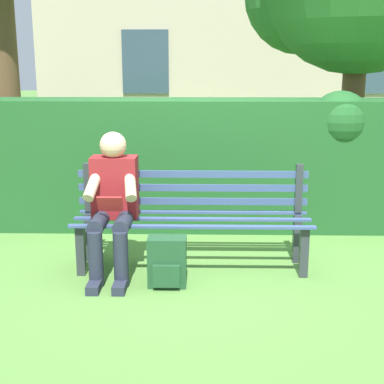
% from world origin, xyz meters
% --- Properties ---
extents(ground, '(60.00, 60.00, 0.00)m').
position_xyz_m(ground, '(0.00, 0.00, 0.00)').
color(ground, '#517F38').
extents(park_bench, '(2.00, 0.50, 0.88)m').
position_xyz_m(park_bench, '(0.00, -0.08, 0.46)').
color(park_bench, '#2D3338').
rests_on(park_bench, ground).
extents(person_seated, '(0.44, 0.73, 1.18)m').
position_xyz_m(person_seated, '(0.65, 0.10, 0.63)').
color(person_seated, maroon).
rests_on(person_seated, ground).
extents(hedge_backdrop, '(5.93, 0.74, 1.46)m').
position_xyz_m(hedge_backdrop, '(0.27, -1.27, 0.71)').
color(hedge_backdrop, '#1E5123').
rests_on(hedge_backdrop, ground).
extents(backpack, '(0.30, 0.25, 0.40)m').
position_xyz_m(backpack, '(0.19, 0.37, 0.20)').
color(backpack, '#1E4728').
rests_on(backpack, ground).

